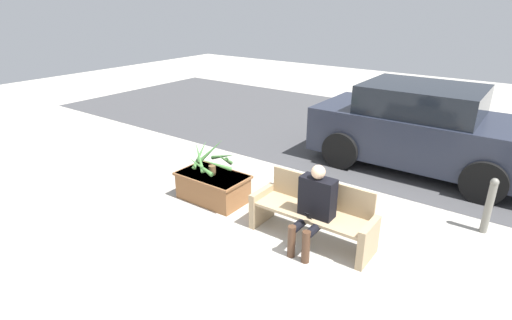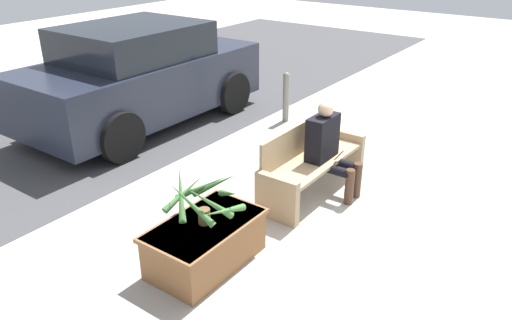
{
  "view_description": "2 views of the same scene",
  "coord_description": "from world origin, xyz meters",
  "px_view_note": "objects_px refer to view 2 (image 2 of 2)",
  "views": [
    {
      "loc": [
        2.09,
        -3.43,
        3.04
      ],
      "look_at": [
        -1.21,
        1.09,
        0.8
      ],
      "focal_mm": 28.0,
      "sensor_mm": 36.0,
      "label": 1
    },
    {
      "loc": [
        -4.83,
        -1.81,
        2.93
      ],
      "look_at": [
        -1.18,
        0.82,
        0.83
      ],
      "focal_mm": 35.0,
      "sensor_mm": 36.0,
      "label": 2
    }
  ],
  "objects_px": {
    "person_seated": "(328,145)",
    "planter_box": "(206,242)",
    "bench": "(310,162)",
    "potted_plant": "(204,198)",
    "parked_car": "(140,76)",
    "bollard_post": "(286,96)"
  },
  "relations": [
    {
      "from": "parked_car",
      "to": "bollard_post",
      "type": "distance_m",
      "value": 2.37
    },
    {
      "from": "potted_plant",
      "to": "bollard_post",
      "type": "distance_m",
      "value": 4.03
    },
    {
      "from": "bench",
      "to": "bollard_post",
      "type": "relative_size",
      "value": 2.05
    },
    {
      "from": "parked_car",
      "to": "person_seated",
      "type": "bearing_deg",
      "value": -95.54
    },
    {
      "from": "person_seated",
      "to": "potted_plant",
      "type": "distance_m",
      "value": 1.95
    },
    {
      "from": "bench",
      "to": "planter_box",
      "type": "relative_size",
      "value": 1.5
    },
    {
      "from": "bench",
      "to": "parked_car",
      "type": "height_order",
      "value": "parked_car"
    },
    {
      "from": "planter_box",
      "to": "person_seated",
      "type": "bearing_deg",
      "value": -6.71
    },
    {
      "from": "bench",
      "to": "potted_plant",
      "type": "relative_size",
      "value": 2.28
    },
    {
      "from": "potted_plant",
      "to": "bollard_post",
      "type": "height_order",
      "value": "potted_plant"
    },
    {
      "from": "bench",
      "to": "planter_box",
      "type": "xyz_separation_m",
      "value": [
        -1.86,
        0.05,
        -0.14
      ]
    },
    {
      "from": "bench",
      "to": "person_seated",
      "type": "distance_m",
      "value": 0.31
    },
    {
      "from": "potted_plant",
      "to": "parked_car",
      "type": "xyz_separation_m",
      "value": [
        2.28,
        3.35,
        0.08
      ]
    },
    {
      "from": "planter_box",
      "to": "bollard_post",
      "type": "distance_m",
      "value": 4.04
    },
    {
      "from": "planter_box",
      "to": "bench",
      "type": "bearing_deg",
      "value": -1.54
    },
    {
      "from": "planter_box",
      "to": "potted_plant",
      "type": "bearing_deg",
      "value": 6.77
    },
    {
      "from": "person_seated",
      "to": "planter_box",
      "type": "distance_m",
      "value": 2.0
    },
    {
      "from": "bench",
      "to": "bollard_post",
      "type": "distance_m",
      "value": 2.44
    },
    {
      "from": "person_seated",
      "to": "planter_box",
      "type": "xyz_separation_m",
      "value": [
        -1.95,
        0.23,
        -0.38
      ]
    },
    {
      "from": "bollard_post",
      "to": "planter_box",
      "type": "bearing_deg",
      "value": -158.07
    },
    {
      "from": "potted_plant",
      "to": "bollard_post",
      "type": "xyz_separation_m",
      "value": [
        3.72,
        1.5,
        -0.28
      ]
    },
    {
      "from": "person_seated",
      "to": "planter_box",
      "type": "relative_size",
      "value": 1.0
    }
  ]
}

